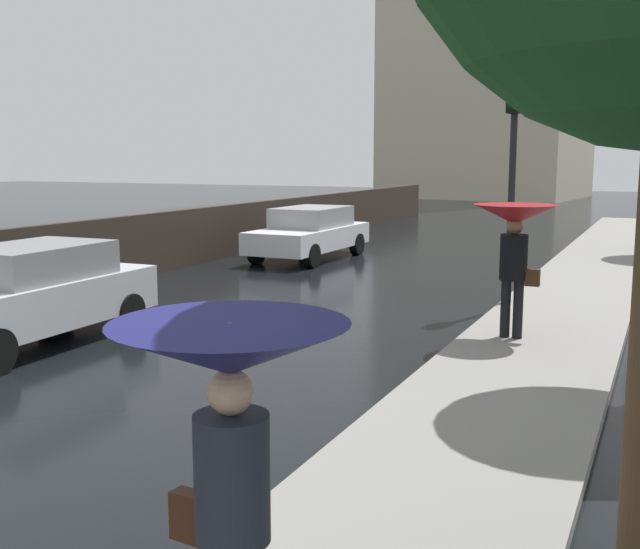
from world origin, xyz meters
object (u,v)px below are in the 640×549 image
object	(u,v)px
pedestrian_with_umbrella_near	(515,229)
traffic_light	(513,142)
car_white_near_kerb	(310,232)
car_silver_mid_road	(29,294)
pedestrian_with_umbrella_far	(230,397)

from	to	relation	value
pedestrian_with_umbrella_near	traffic_light	xyz separation A→B (m)	(-0.58, 2.71, 1.27)
pedestrian_with_umbrella_near	car_white_near_kerb	bearing A→B (deg)	134.64
car_silver_mid_road	traffic_light	world-z (taller)	traffic_light
pedestrian_with_umbrella_near	pedestrian_with_umbrella_far	size ratio (longest dim) A/B	1.04
car_silver_mid_road	pedestrian_with_umbrella_near	world-z (taller)	pedestrian_with_umbrella_near
car_white_near_kerb	car_silver_mid_road	bearing A→B (deg)	93.09
car_silver_mid_road	pedestrian_with_umbrella_near	size ratio (longest dim) A/B	2.14
pedestrian_with_umbrella_far	traffic_light	xyz separation A→B (m)	(-0.80, 10.76, 1.34)
car_white_near_kerb	pedestrian_with_umbrella_near	bearing A→B (deg)	132.93
car_silver_mid_road	pedestrian_with_umbrella_near	xyz separation A→B (m)	(6.37, 2.78, 0.95)
pedestrian_with_umbrella_far	traffic_light	bearing A→B (deg)	101.22
pedestrian_with_umbrella_near	pedestrian_with_umbrella_far	world-z (taller)	pedestrian_with_umbrella_near
car_silver_mid_road	traffic_light	distance (m)	8.28
car_white_near_kerb	traffic_light	world-z (taller)	traffic_light
pedestrian_with_umbrella_near	pedestrian_with_umbrella_far	distance (m)	8.06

